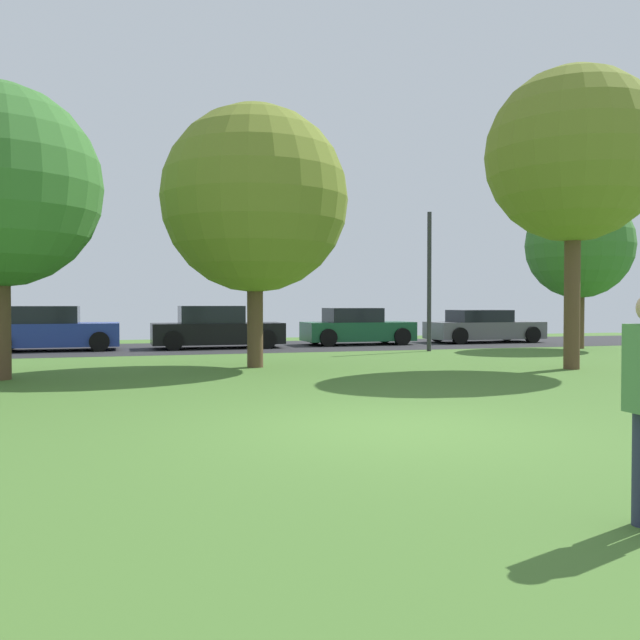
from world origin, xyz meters
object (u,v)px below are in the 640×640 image
parked_car_blue (52,330)px  parked_car_green (357,328)px  parked_car_grey (483,327)px  street_lamp_post (429,282)px  oak_tree_right (573,156)px  oak_tree_center (255,200)px  parked_car_black (216,329)px  maple_tree_near (579,246)px

parked_car_blue → parked_car_green: size_ratio=1.01×
parked_car_grey → street_lamp_post: (-4.25, -3.89, 1.65)m
oak_tree_right → street_lamp_post: (-0.58, 6.41, -2.76)m
parked_car_green → oak_tree_center: bearing=-124.8°
parked_car_black → street_lamp_post: street_lamp_post is taller
parked_car_black → street_lamp_post: 7.46m
parked_car_green → parked_car_grey: parked_car_green is taller
parked_car_blue → street_lamp_post: size_ratio=0.92×
maple_tree_near → parked_car_green: 8.33m
parked_car_black → parked_car_grey: parked_car_black is taller
maple_tree_near → parked_car_green: maple_tree_near is taller
maple_tree_near → parked_car_black: bearing=162.3°
parked_car_blue → parked_car_black: (5.32, -0.24, -0.00)m
parked_car_green → parked_car_grey: 5.33m
maple_tree_near → parked_car_blue: maple_tree_near is taller
oak_tree_right → parked_car_grey: 11.79m
oak_tree_center → parked_car_black: size_ratio=1.41×
parked_car_blue → parked_car_green: parked_car_blue is taller
oak_tree_center → street_lamp_post: 7.73m
parked_car_blue → street_lamp_post: bearing=-17.6°
parked_car_blue → parked_car_grey: 15.99m
oak_tree_right → maple_tree_near: 7.95m
oak_tree_center → street_lamp_post: bearing=30.5°
oak_tree_right → parked_car_blue: size_ratio=1.71×
parked_car_black → parked_car_grey: 10.67m
oak_tree_right → parked_car_black: oak_tree_right is taller
maple_tree_near → parked_car_green: (-6.55, 4.26, -2.88)m
maple_tree_near → parked_car_grey: (-1.22, 4.21, -2.91)m
maple_tree_near → parked_car_blue: (-17.21, 4.03, -2.85)m
oak_tree_right → parked_car_green: size_ratio=1.73×
maple_tree_near → parked_car_blue: 17.90m
parked_car_black → parked_car_blue: bearing=177.4°
oak_tree_center → maple_tree_near: 12.46m
street_lamp_post → maple_tree_near: bearing=-3.3°
parked_car_blue → parked_car_grey: bearing=0.6°
oak_tree_right → parked_car_green: 11.36m
street_lamp_post → parked_car_green: bearing=105.2°
parked_car_green → parked_car_grey: (5.33, -0.05, -0.03)m
parked_car_green → maple_tree_near: bearing=-33.1°
parked_car_blue → oak_tree_center: bearing=-55.1°
oak_tree_right → maple_tree_near: bearing=51.2°
oak_tree_right → street_lamp_post: bearing=95.2°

